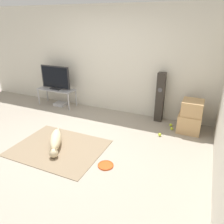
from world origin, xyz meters
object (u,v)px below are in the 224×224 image
at_px(frisbee, 106,165).
at_px(floor_speaker, 160,97).
at_px(tennis_ball_by_boxes, 171,125).
at_px(dog, 55,141).
at_px(tennis_ball_near_speaker, 160,135).
at_px(game_console, 61,104).
at_px(cardboard_box_lower, 189,123).
at_px(tv_stand, 57,91).
at_px(tennis_ball_loose_on_carpet, 172,129).
at_px(tv, 55,78).
at_px(cardboard_box_upper, 193,108).

relative_size(frisbee, floor_speaker, 0.23).
bearing_deg(tennis_ball_by_boxes, dog, -136.27).
bearing_deg(tennis_ball_near_speaker, frisbee, -113.51).
relative_size(tennis_ball_by_boxes, game_console, 0.21).
xyz_separation_m(frisbee, game_console, (-2.34, 1.97, 0.02)).
xyz_separation_m(cardboard_box_lower, tv_stand, (-3.51, 0.10, 0.22)).
distance_m(tennis_ball_by_boxes, tennis_ball_loose_on_carpet, 0.18).
height_order(cardboard_box_lower, game_console, cardboard_box_lower).
distance_m(cardboard_box_lower, tennis_ball_by_boxes, 0.42).
distance_m(dog, tv, 2.31).
distance_m(dog, tv_stand, 2.23).
bearing_deg(cardboard_box_lower, game_console, 177.78).
bearing_deg(dog, frisbee, -7.68).
distance_m(frisbee, floor_speaker, 2.20).
bearing_deg(cardboard_box_upper, tennis_ball_by_boxes, 171.14).
distance_m(cardboard_box_upper, tennis_ball_loose_on_carpet, 0.62).
bearing_deg(game_console, tennis_ball_near_speaker, -11.87).
bearing_deg(floor_speaker, dog, -127.43).
relative_size(cardboard_box_lower, tennis_ball_loose_on_carpet, 7.29).
bearing_deg(tennis_ball_loose_on_carpet, cardboard_box_upper, 17.33).
distance_m(floor_speaker, tennis_ball_loose_on_carpet, 0.76).
relative_size(tennis_ball_near_speaker, game_console, 0.21).
bearing_deg(game_console, tennis_ball_by_boxes, -1.35).
height_order(dog, tennis_ball_by_boxes, dog).
xyz_separation_m(cardboard_box_lower, tennis_ball_loose_on_carpet, (-0.33, -0.11, -0.16)).
distance_m(cardboard_box_lower, tv, 3.56).
relative_size(dog, cardboard_box_upper, 2.17).
relative_size(dog, frisbee, 3.59).
xyz_separation_m(floor_speaker, game_console, (-2.72, -0.13, -0.54)).
xyz_separation_m(frisbee, floor_speaker, (0.38, 2.10, 0.56)).
height_order(dog, frisbee, dog).
bearing_deg(tennis_ball_loose_on_carpet, cardboard_box_lower, 18.28).
distance_m(dog, cardboard_box_lower, 2.78).
xyz_separation_m(tv, tennis_ball_by_boxes, (3.12, -0.05, -0.74)).
relative_size(frisbee, tv_stand, 0.25).
distance_m(tennis_ball_loose_on_carpet, game_console, 3.12).
bearing_deg(floor_speaker, tv_stand, -176.74).
bearing_deg(frisbee, tv_stand, 141.18).
bearing_deg(tennis_ball_loose_on_carpet, tv, 176.08).
bearing_deg(game_console, frisbee, -40.02).
relative_size(frisbee, tv, 0.30).
relative_size(tv_stand, game_console, 3.27).
distance_m(floor_speaker, tennis_ball_near_speaker, 0.94).
xyz_separation_m(tv_stand, tv, (0.00, 0.00, 0.37)).
xyz_separation_m(floor_speaker, tennis_ball_near_speaker, (0.21, -0.75, -0.54)).
height_order(floor_speaker, tennis_ball_loose_on_carpet, floor_speaker).
relative_size(tv, tennis_ball_near_speaker, 13.19).
relative_size(frisbee, tennis_ball_loose_on_carpet, 3.96).
relative_size(tennis_ball_loose_on_carpet, game_console, 0.21).
relative_size(cardboard_box_upper, floor_speaker, 0.38).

